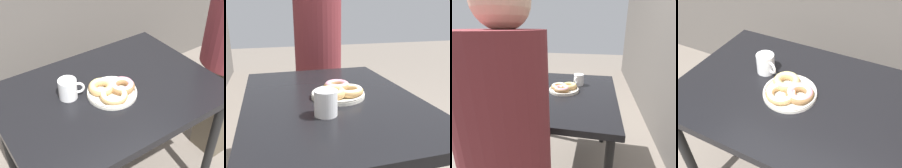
# 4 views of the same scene
# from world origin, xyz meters

# --- Properties ---
(ground_plane) EXTENTS (14.00, 14.00, 0.00)m
(ground_plane) POSITION_xyz_m (0.00, 0.00, 0.00)
(ground_plane) COLOR #70665B
(dining_table) EXTENTS (1.06, 0.75, 0.77)m
(dining_table) POSITION_xyz_m (0.00, 0.19, 0.68)
(dining_table) COLOR black
(dining_table) RESTS_ON ground_plane
(donut_plate) EXTENTS (0.26, 0.25, 0.06)m
(donut_plate) POSITION_xyz_m (-0.01, 0.15, 0.80)
(donut_plate) COLOR silver
(donut_plate) RESTS_ON dining_table
(coffee_mug) EXTENTS (0.12, 0.09, 0.10)m
(coffee_mug) POSITION_xyz_m (-0.18, 0.25, 0.82)
(coffee_mug) COLOR white
(coffee_mug) RESTS_ON dining_table
(person_figure) EXTENTS (0.37, 0.34, 1.45)m
(person_figure) POSITION_xyz_m (0.80, 0.08, 0.79)
(person_figure) COLOR brown
(person_figure) RESTS_ON ground_plane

